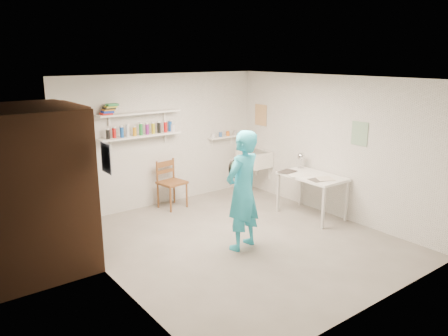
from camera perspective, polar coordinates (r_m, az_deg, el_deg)
floor at (r=6.67m, az=2.11°, el=-9.55°), size 4.00×4.50×0.02m
ceiling at (r=6.10m, az=2.32°, el=11.71°), size 4.00×4.50×0.02m
wall_back at (r=8.11m, az=-7.99°, el=3.64°), size 4.00×0.02×2.40m
wall_front at (r=4.82m, az=19.57°, el=-4.56°), size 4.00×0.02×2.40m
wall_left at (r=5.27m, az=-14.94°, el=-2.58°), size 0.02×4.50×2.40m
wall_right at (r=7.68m, az=13.90°, el=2.76°), size 0.02×4.50×2.40m
doorway_recess at (r=6.29m, az=-18.35°, el=-2.00°), size 0.02×0.90×2.00m
corridor_box at (r=6.10m, az=-24.68°, el=-2.62°), size 1.40×1.50×2.10m
door_lintel at (r=6.09m, az=-18.96°, el=7.55°), size 0.06×1.05×0.10m
door_jamb_near at (r=5.84m, az=-16.54°, el=-3.10°), size 0.06×0.10×2.00m
door_jamb_far at (r=6.75m, az=-19.60°, el=-0.99°), size 0.06×0.10×2.00m
shelf_lower at (r=7.74m, az=-10.79°, el=4.14°), size 1.50×0.22×0.03m
shelf_upper at (r=7.68m, az=-10.93°, el=7.08°), size 1.50×0.22×0.03m
ledge_shelf at (r=8.77m, az=0.03°, el=4.07°), size 0.70×0.14×0.03m
poster_left at (r=5.24m, az=-15.18°, el=1.25°), size 0.01×0.28×0.36m
poster_right_a at (r=8.83m, az=4.82°, el=6.91°), size 0.01×0.34×0.42m
poster_right_b at (r=7.28m, az=17.28°, el=4.31°), size 0.01×0.30×0.38m
belfast_sink at (r=8.75m, az=3.98°, el=1.20°), size 0.48×0.60×0.30m
man at (r=6.15m, az=2.44°, el=-2.97°), size 0.71×0.55×1.72m
wall_clock at (r=6.26m, az=1.59°, el=0.08°), size 0.31×0.11×0.31m
wooden_chair at (r=7.96m, az=-6.80°, el=-1.91°), size 0.50×0.48×0.94m
work_table at (r=7.66m, az=11.34°, el=-3.57°), size 0.66×1.10×0.74m
desk_lamp at (r=7.92m, az=10.04°, el=1.50°), size 0.14×0.14×0.14m
spray_cans at (r=7.72m, az=-10.82°, el=4.87°), size 1.34×0.06×0.17m
book_stack at (r=7.44m, az=-14.78°, el=7.41°), size 0.28×0.14×0.17m
ledge_pots at (r=8.76m, az=0.03°, el=4.46°), size 0.48×0.07×0.09m
papers at (r=7.55m, az=11.48°, el=-0.86°), size 0.30×0.22×0.02m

